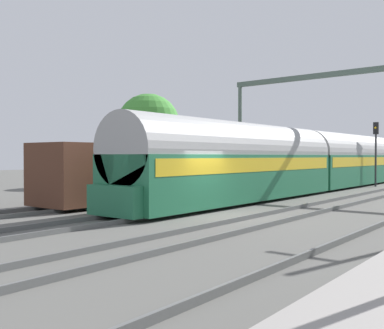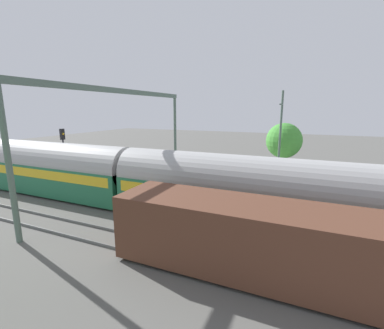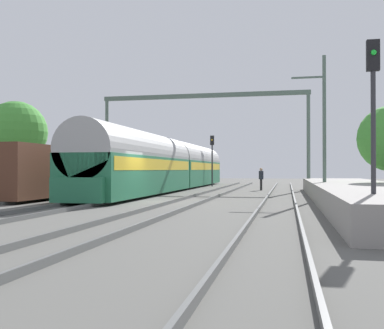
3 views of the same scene
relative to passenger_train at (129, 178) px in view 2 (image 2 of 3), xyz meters
name	(u,v)px [view 2 (image 2 of 3)]	position (x,y,z in m)	size (l,w,h in m)	color
ground	(345,226)	(2.14, -12.90, -1.97)	(120.00, 120.00, 0.00)	#595954
track_far_west	(368,299)	(-4.28, -12.90, -1.89)	(1.52, 60.00, 0.16)	#5C5E5D
track_west	(351,242)	(0.00, -12.90, -1.89)	(1.52, 60.00, 0.16)	#5C5E5D
track_east	(341,212)	(4.28, -12.90, -1.89)	(1.52, 60.00, 0.16)	#5C5E5D
track_far_east	(336,193)	(8.55, -12.90, -1.89)	(1.52, 60.00, 0.16)	#5C5E5D
platform	(308,175)	(12.37, -10.90, -1.52)	(4.40, 28.00, 0.90)	gray
passenger_train	(129,178)	(0.00, 0.00, 0.00)	(2.93, 32.85, 3.82)	#236B47
freight_car	(279,244)	(-4.28, -9.91, -0.50)	(2.80, 13.00, 2.70)	#563323
person_crossing	(171,169)	(6.95, 0.60, -0.94)	(0.37, 0.46, 1.73)	#252525
railway_signal_far	(64,149)	(1.92, 8.02, 1.14)	(0.36, 0.30, 4.83)	#2D2D33
catenary_gantry	(122,116)	(2.14, 2.01, 3.97)	(17.23, 0.28, 7.86)	#52675B
catenary_pole_east_mid	(280,135)	(10.90, -8.30, 2.18)	(1.90, 0.20, 8.00)	#52675B
tree_east_background	(284,141)	(14.42, -8.39, 1.30)	(3.57, 3.57, 5.07)	#4C3826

